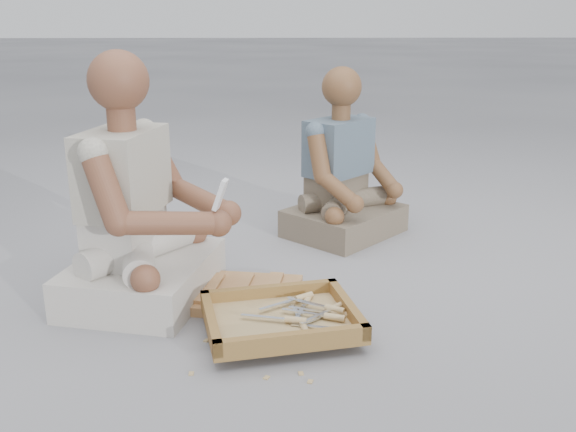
{
  "coord_description": "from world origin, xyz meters",
  "views": [
    {
      "loc": [
        -0.13,
        -2.09,
        1.03
      ],
      "look_at": [
        -0.07,
        0.23,
        0.3
      ],
      "focal_mm": 40.0,
      "sensor_mm": 36.0,
      "label": 1
    }
  ],
  "objects_px": {
    "companion": "(343,180)",
    "craftsman": "(138,218)",
    "carved_panel": "(227,293)",
    "tool_tray": "(281,319)"
  },
  "relations": [
    {
      "from": "craftsman",
      "to": "companion",
      "type": "bearing_deg",
      "value": 144.05
    },
    {
      "from": "tool_tray",
      "to": "companion",
      "type": "relative_size",
      "value": 0.7
    },
    {
      "from": "companion",
      "to": "craftsman",
      "type": "bearing_deg",
      "value": -5.31
    },
    {
      "from": "craftsman",
      "to": "companion",
      "type": "xyz_separation_m",
      "value": [
        0.84,
        0.72,
        -0.04
      ]
    },
    {
      "from": "craftsman",
      "to": "companion",
      "type": "height_order",
      "value": "craftsman"
    },
    {
      "from": "carved_panel",
      "to": "companion",
      "type": "distance_m",
      "value": 0.94
    },
    {
      "from": "carved_panel",
      "to": "tool_tray",
      "type": "relative_size",
      "value": 0.95
    },
    {
      "from": "carved_panel",
      "to": "craftsman",
      "type": "xyz_separation_m",
      "value": [
        -0.32,
        0.02,
        0.29
      ]
    },
    {
      "from": "craftsman",
      "to": "tool_tray",
      "type": "bearing_deg",
      "value": 71.35
    },
    {
      "from": "tool_tray",
      "to": "craftsman",
      "type": "xyz_separation_m",
      "value": [
        -0.52,
        0.32,
        0.25
      ]
    }
  ]
}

